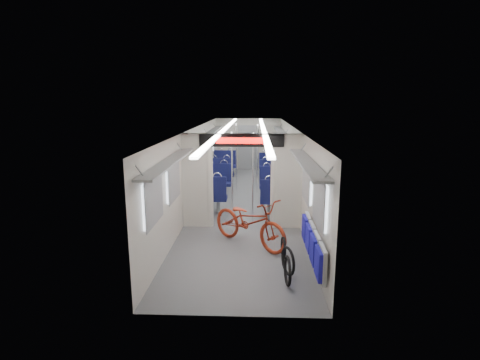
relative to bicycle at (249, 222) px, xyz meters
The scene contains 14 objects.
carriage 3.14m from the bicycle, 94.05° to the left, with size 12.00×12.02×2.31m.
bicycle is the anchor object (origin of this frame).
flip_bench 1.77m from the bicycle, 49.71° to the right, with size 0.12×2.14×0.55m.
bike_hoop_a 1.93m from the bicycle, 69.38° to the right, with size 0.52×0.52×0.05m, color black.
bike_hoop_b 1.60m from the bicycle, 63.08° to the right, with size 0.53×0.53×0.05m, color black.
bike_hoop_c 1.02m from the bicycle, 45.05° to the right, with size 0.46×0.46×0.05m, color black.
seat_bay_near_left 3.55m from the bicycle, 108.84° to the left, with size 0.96×2.31×1.17m.
seat_bay_near_right 3.18m from the bicycle, 76.84° to the left, with size 0.94×2.20×1.14m.
seat_bay_far_left 6.85m from the bicycle, 99.63° to the left, with size 0.95×2.27×1.16m.
seat_bay_far_right 6.89m from the bicycle, 83.97° to the left, with size 0.89×1.97×1.07m.
stanchion_near_left 1.93m from the bicycle, 105.16° to the left, with size 0.04×0.04×2.30m, color silver.
stanchion_near_right 1.71m from the bicycle, 87.93° to the left, with size 0.04×0.04×2.30m, color silver.
stanchion_far_left 5.22m from the bicycle, 95.94° to the left, with size 0.04×0.04×2.30m, color silver.
stanchion_far_right 4.88m from the bicycle, 87.81° to the left, with size 0.04×0.04×2.30m, color silver.
Camera 1 is at (0.32, -10.89, 3.06)m, focal length 28.00 mm.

